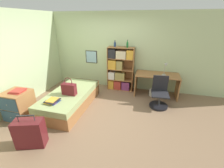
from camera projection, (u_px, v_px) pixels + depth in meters
name	position (u px, v px, depth m)	size (l,w,h in m)	color
ground_plane	(95.00, 110.00, 4.22)	(14.00, 14.00, 0.00)	#84664C
wall_back	(111.00, 52.00, 5.26)	(10.00, 0.09, 2.60)	beige
wall_left	(22.00, 60.00, 4.21)	(0.06, 10.00, 2.60)	beige
bed	(71.00, 99.00, 4.33)	(1.02, 2.04, 0.46)	#A36B3D
handbag	(69.00, 89.00, 4.01)	(0.38, 0.16, 0.49)	maroon
book_stack_on_bed	(52.00, 101.00, 3.68)	(0.33, 0.36, 0.07)	#334C84
suitcase	(30.00, 133.00, 2.93)	(0.60, 0.43, 0.71)	#5B191E
dresser	(19.00, 105.00, 3.74)	(0.59, 0.59, 0.73)	#A36B3D
magazine_pile_on_dresser	(18.00, 91.00, 3.61)	(0.34, 0.36, 0.04)	#B2382D
bookcase	(119.00, 70.00, 5.21)	(0.89, 0.34, 1.51)	#A36B3D
bottle_green	(115.00, 44.00, 4.92)	(0.07, 0.07, 0.21)	navy
bottle_brown	(127.00, 45.00, 4.80)	(0.06, 0.06, 0.24)	#1E6B2D
desk	(157.00, 80.00, 4.84)	(1.36, 0.68, 0.74)	#A36B3D
desk_lamp	(166.00, 66.00, 4.56)	(0.18, 0.13, 0.45)	#ADA89E
desk_chair	(159.00, 98.00, 4.31)	(0.52, 0.52, 0.88)	black
waste_bin	(152.00, 92.00, 4.96)	(0.23, 0.23, 0.23)	#B7B2A8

